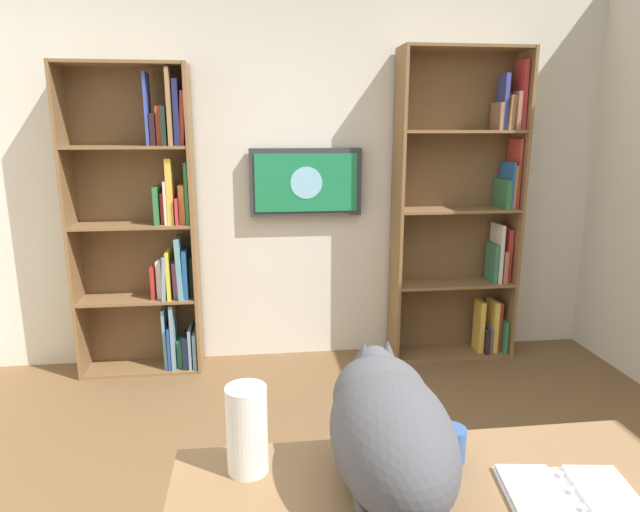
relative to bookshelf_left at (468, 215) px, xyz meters
name	(u,v)px	position (x,y,z in m)	size (l,w,h in m)	color
wall_back	(298,173)	(1.21, -0.16, 0.30)	(4.52, 0.06, 2.70)	silver
bookshelf_left	(468,215)	(0.00, 0.00, 0.00)	(0.89, 0.28, 2.19)	brown
bookshelf_right	(150,230)	(2.22, 0.01, -0.05)	(0.81, 0.28, 2.06)	brown
wall_mounted_tv	(306,182)	(1.16, -0.08, 0.24)	(0.78, 0.07, 0.47)	#333338
cat	(388,425)	(1.20, 2.50, -0.13)	(0.30, 0.70, 0.33)	#4C4C51
open_binder	(570,493)	(0.76, 2.61, -0.28)	(0.36, 0.26, 0.02)	white
paper_towel_roll	(247,429)	(1.56, 2.41, -0.17)	(0.11, 0.11, 0.24)	white
coffee_mug	(451,444)	(1.00, 2.43, -0.24)	(0.08, 0.08, 0.10)	#335999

